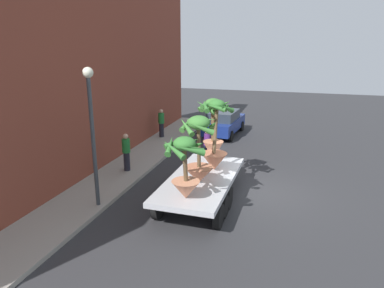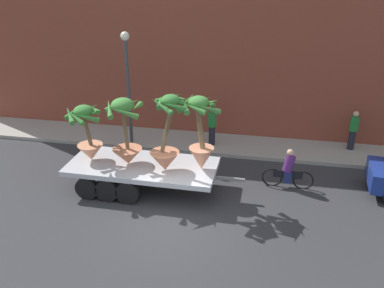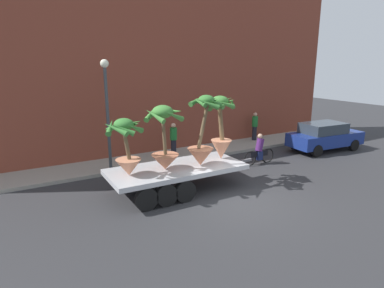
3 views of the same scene
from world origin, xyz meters
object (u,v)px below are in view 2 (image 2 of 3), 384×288
Objects in this scene: potted_palm_rear at (167,142)px; potted_palm_middle at (87,133)px; potted_palm_front at (126,135)px; street_lamp at (127,75)px; cyclist at (288,171)px; pedestrian_near_gate at (212,125)px; potted_palm_extra at (200,135)px; flatbed_trailer at (136,169)px; pedestrian_far_left at (353,130)px.

potted_palm_rear is 1.32× the size of potted_palm_middle.
potted_palm_front is 3.77m from street_lamp.
cyclist is 4.33m from pedestrian_near_gate.
potted_palm_front is at bearing -177.57° from potted_palm_extra.
street_lamp reaches higher than flatbed_trailer.
flatbed_trailer is at bearing 8.97° from potted_palm_front.
flatbed_trailer is 9.29m from pedestrian_far_left.
street_lamp reaches higher than cyclist.
flatbed_trailer is 1.80m from potted_palm_rear.
pedestrian_far_left is 0.35× the size of street_lamp.
street_lamp is at bearing 137.63° from potted_palm_extra.
street_lamp reaches higher than potted_palm_front.
potted_palm_front is 2.59m from potted_palm_extra.
flatbed_trailer is 2.60× the size of potted_palm_front.
flatbed_trailer is at bearing -168.48° from cyclist.
pedestrian_near_gate and pedestrian_far_left have the same top height.
potted_palm_rear is at bearing -54.93° from street_lamp.
potted_palm_front is (-0.27, -0.04, 1.33)m from flatbed_trailer.
street_lamp is at bearing 125.07° from potted_palm_rear.
street_lamp is (-1.06, 3.43, 1.15)m from potted_palm_front.
potted_palm_rear is at bearing -102.07° from pedestrian_near_gate.
flatbed_trailer is 4.54m from pedestrian_near_gate.
potted_palm_extra reaches higher than cyclist.
flatbed_trailer is 3.04× the size of potted_palm_middle.
potted_palm_middle is at bearing 178.55° from potted_palm_front.
pedestrian_far_left is (8.04, 4.64, 0.29)m from flatbed_trailer.
pedestrian_near_gate is 4.15m from street_lamp.
flatbed_trailer is at bearing 167.99° from potted_palm_rear.
potted_palm_middle is at bearing -171.16° from cyclist.
pedestrian_far_left is at bearing 29.98° from flatbed_trailer.
potted_palm_rear is 0.56× the size of street_lamp.
pedestrian_near_gate is 5.93m from pedestrian_far_left.
potted_palm_extra reaches higher than pedestrian_near_gate.
potted_palm_rear is at bearing -161.78° from cyclist.
cyclist is 7.51m from street_lamp.
flatbed_trailer is 3.66× the size of pedestrian_far_left.
potted_palm_front reaches higher than pedestrian_near_gate.
potted_palm_front is at bearing -1.45° from potted_palm_middle.
street_lamp is (-2.56, 3.65, 1.20)m from potted_palm_rear.
cyclist is 1.08× the size of pedestrian_far_left.
potted_palm_front reaches higher than cyclist.
flatbed_trailer is 3.66× the size of pedestrian_near_gate.
potted_palm_extra reaches higher than potted_palm_front.
potted_palm_middle is (-2.93, 0.26, -0.03)m from potted_palm_rear.
potted_palm_front is 9.59m from pedestrian_far_left.
potted_palm_front is at bearing -72.80° from street_lamp.
cyclist is (3.03, 1.02, -1.57)m from potted_palm_extra.
flatbed_trailer is 2.40× the size of potted_palm_extra.
potted_palm_rear is (1.24, -0.26, 1.28)m from flatbed_trailer.
potted_palm_extra is 3.56m from cyclist.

